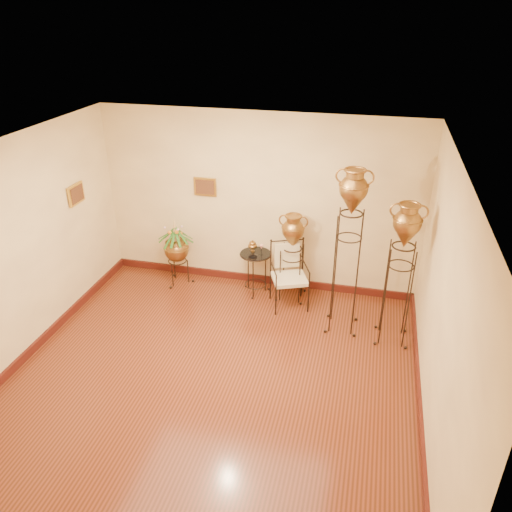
% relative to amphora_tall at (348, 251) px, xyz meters
% --- Properties ---
extents(ground, '(5.00, 5.00, 0.00)m').
position_rel_amphora_tall_xyz_m(ground, '(-1.46, -1.51, -1.21)').
color(ground, maroon).
rests_on(ground, ground).
extents(room_shell, '(5.02, 5.02, 2.81)m').
position_rel_amphora_tall_xyz_m(room_shell, '(-1.46, -1.51, 0.52)').
color(room_shell, '#F7E09F').
rests_on(room_shell, ground).
extents(amphora_tall, '(0.59, 0.59, 2.37)m').
position_rel_amphora_tall_xyz_m(amphora_tall, '(0.00, 0.00, 0.00)').
color(amphora_tall, black).
rests_on(amphora_tall, ground).
extents(amphora_mid, '(0.52, 0.52, 2.03)m').
position_rel_amphora_tall_xyz_m(amphora_mid, '(0.69, -0.12, -0.19)').
color(amphora_mid, black).
rests_on(amphora_mid, ground).
extents(amphora_short, '(0.45, 0.45, 1.42)m').
position_rel_amphora_tall_xyz_m(amphora_short, '(-0.85, 0.64, -0.51)').
color(amphora_short, black).
rests_on(amphora_short, ground).
extents(planter_urn, '(0.67, 0.67, 1.17)m').
position_rel_amphora_tall_xyz_m(planter_urn, '(-2.74, 0.64, -0.56)').
color(planter_urn, black).
rests_on(planter_urn, ground).
extents(armchair, '(0.73, 0.71, 1.01)m').
position_rel_amphora_tall_xyz_m(armchair, '(-0.84, 0.38, -0.70)').
color(armchair, black).
rests_on(armchair, ground).
extents(side_table, '(0.49, 0.49, 0.88)m').
position_rel_amphora_tall_xyz_m(side_table, '(-1.42, 0.64, -0.85)').
color(side_table, black).
rests_on(side_table, ground).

